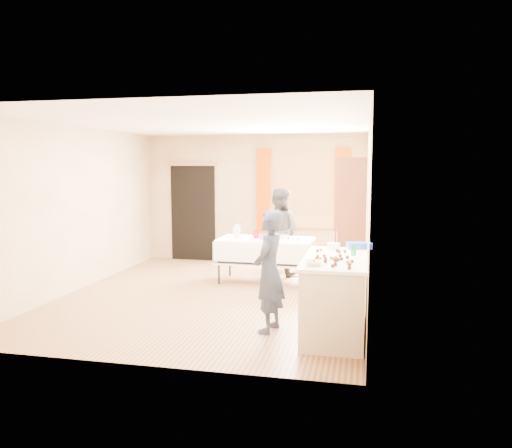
% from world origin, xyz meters
% --- Properties ---
extents(floor, '(4.50, 5.50, 0.02)m').
position_xyz_m(floor, '(0.00, 0.00, -0.01)').
color(floor, '#9E7047').
rests_on(floor, ground).
extents(ceiling, '(4.50, 5.50, 0.02)m').
position_xyz_m(ceiling, '(0.00, 0.00, 2.61)').
color(ceiling, white).
rests_on(ceiling, floor).
extents(wall_back, '(4.50, 0.02, 2.60)m').
position_xyz_m(wall_back, '(0.00, 2.76, 1.30)').
color(wall_back, tan).
rests_on(wall_back, floor).
extents(wall_front, '(4.50, 0.02, 2.60)m').
position_xyz_m(wall_front, '(0.00, -2.76, 1.30)').
color(wall_front, tan).
rests_on(wall_front, floor).
extents(wall_left, '(0.02, 5.50, 2.60)m').
position_xyz_m(wall_left, '(-2.26, 0.00, 1.30)').
color(wall_left, tan).
rests_on(wall_left, floor).
extents(wall_right, '(0.02, 5.50, 2.60)m').
position_xyz_m(wall_right, '(2.26, 0.00, 1.30)').
color(wall_right, tan).
rests_on(wall_right, floor).
extents(window_frame, '(1.32, 0.06, 1.52)m').
position_xyz_m(window_frame, '(1.00, 2.72, 1.50)').
color(window_frame, olive).
rests_on(window_frame, wall_back).
extents(window_pane, '(1.20, 0.02, 1.40)m').
position_xyz_m(window_pane, '(1.00, 2.71, 1.50)').
color(window_pane, white).
rests_on(window_pane, wall_back).
extents(curtain_left, '(0.28, 0.06, 1.65)m').
position_xyz_m(curtain_left, '(0.22, 2.67, 1.50)').
color(curtain_left, '#A53D02').
rests_on(curtain_left, wall_back).
extents(curtain_right, '(0.28, 0.06, 1.65)m').
position_xyz_m(curtain_right, '(1.78, 2.67, 1.50)').
color(curtain_right, '#A53D02').
rests_on(curtain_right, wall_back).
extents(doorway, '(0.95, 0.04, 2.00)m').
position_xyz_m(doorway, '(-1.30, 2.73, 1.00)').
color(doorway, black).
rests_on(doorway, floor).
extents(door_lintel, '(1.05, 0.06, 0.08)m').
position_xyz_m(door_lintel, '(-1.30, 2.70, 2.02)').
color(door_lintel, olive).
rests_on(door_lintel, wall_back).
extents(cabinet, '(0.50, 0.60, 2.11)m').
position_xyz_m(cabinet, '(1.99, 1.26, 1.05)').
color(cabinet, brown).
rests_on(cabinet, floor).
extents(counter, '(0.74, 1.56, 0.91)m').
position_xyz_m(counter, '(1.89, -1.37, 0.45)').
color(counter, beige).
rests_on(counter, floor).
extents(party_table, '(1.63, 0.85, 0.75)m').
position_xyz_m(party_table, '(0.59, 1.03, 0.44)').
color(party_table, black).
rests_on(party_table, floor).
extents(chair, '(0.42, 0.42, 0.96)m').
position_xyz_m(chair, '(0.65, 2.10, 0.29)').
color(chair, black).
rests_on(chair, floor).
extents(girl, '(0.65, 0.52, 1.46)m').
position_xyz_m(girl, '(1.12, -1.45, 0.73)').
color(girl, '#232B45').
rests_on(girl, floor).
extents(woman, '(1.15, 1.09, 1.58)m').
position_xyz_m(woman, '(0.70, 1.71, 0.79)').
color(woman, black).
rests_on(woman, floor).
extents(soda_can, '(0.08, 0.08, 0.12)m').
position_xyz_m(soda_can, '(2.09, -1.19, 0.97)').
color(soda_can, '#159049').
rests_on(soda_can, counter).
extents(mixing_bowl, '(0.27, 0.27, 0.05)m').
position_xyz_m(mixing_bowl, '(1.68, -1.89, 0.93)').
color(mixing_bowl, white).
rests_on(mixing_bowl, counter).
extents(foam_block, '(0.17, 0.13, 0.08)m').
position_xyz_m(foam_block, '(1.83, -0.79, 0.95)').
color(foam_block, white).
rests_on(foam_block, counter).
extents(blue_basket, '(0.34, 0.27, 0.08)m').
position_xyz_m(blue_basket, '(2.15, -0.67, 0.95)').
color(blue_basket, blue).
rests_on(blue_basket, counter).
extents(pitcher, '(0.14, 0.14, 0.22)m').
position_xyz_m(pitcher, '(0.11, 0.95, 0.86)').
color(pitcher, silver).
rests_on(pitcher, party_table).
extents(cup_red, '(0.22, 0.22, 0.12)m').
position_xyz_m(cup_red, '(0.41, 1.09, 0.81)').
color(cup_red, red).
rests_on(cup_red, party_table).
extents(cup_rainbow, '(0.14, 0.14, 0.10)m').
position_xyz_m(cup_rainbow, '(0.56, 0.87, 0.80)').
color(cup_rainbow, red).
rests_on(cup_rainbow, party_table).
extents(small_bowl, '(0.19, 0.19, 0.05)m').
position_xyz_m(small_bowl, '(0.89, 1.12, 0.77)').
color(small_bowl, white).
rests_on(small_bowl, party_table).
extents(pastry_tray, '(0.29, 0.22, 0.02)m').
position_xyz_m(pastry_tray, '(1.07, 0.91, 0.76)').
color(pastry_tray, white).
rests_on(pastry_tray, party_table).
extents(bottle, '(0.12, 0.12, 0.19)m').
position_xyz_m(bottle, '(0.01, 1.24, 0.85)').
color(bottle, white).
rests_on(bottle, party_table).
extents(cake_balls, '(0.48, 1.11, 0.04)m').
position_xyz_m(cake_balls, '(1.87, -1.55, 0.93)').
color(cake_balls, '#3F2314').
rests_on(cake_balls, counter).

